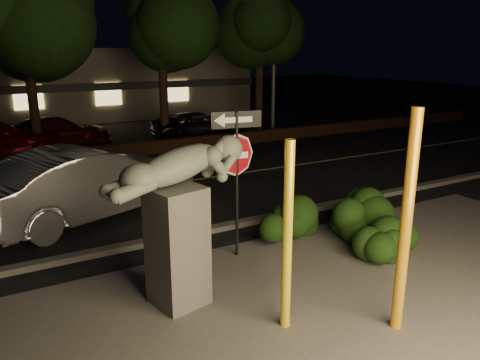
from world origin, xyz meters
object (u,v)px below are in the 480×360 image
signpost (237,156)px  parked_car_dark (200,126)px  yellow_pole_left (287,238)px  streetlight (271,13)px  yellow_pole_right (406,225)px  silver_sedan (88,183)px  parked_car_darkred (58,132)px  sculpture (178,208)px

signpost → parked_car_dark: 12.70m
yellow_pole_left → streetlight: size_ratio=0.30×
streetlight → signpost: bearing=-111.8°
yellow_pole_left → yellow_pole_right: (1.39, -0.83, 0.21)m
silver_sedan → parked_car_darkred: 9.18m
parked_car_darkred → silver_sedan: bearing=165.2°
parked_car_darkred → parked_car_dark: (5.92, -1.12, -0.03)m
signpost → silver_sedan: (-2.01, 3.71, -1.17)m
signpost → streetlight: streetlight is taller
sculpture → parked_car_dark: size_ratio=0.60×
sculpture → parked_car_darkred: 13.98m
parked_car_dark → streetlight: bearing=-87.0°
yellow_pole_right → parked_car_darkred: (-2.09, 16.17, -0.98)m
signpost → parked_car_darkred: bearing=105.3°
yellow_pole_left → silver_sedan: (-1.42, 6.19, -0.54)m
parked_car_darkred → parked_car_dark: size_ratio=1.00×
streetlight → silver_sedan: 13.52m
yellow_pole_right → signpost: bearing=103.8°
signpost → parked_car_darkred: size_ratio=0.65×
yellow_pole_right → silver_sedan: yellow_pole_right is taller
sculpture → streetlight: bearing=39.5°
yellow_pole_left → parked_car_darkred: yellow_pole_left is taller
yellow_pole_right → streetlight: 16.86m
sculpture → yellow_pole_right: bearing=-54.8°
yellow_pole_left → parked_car_darkred: bearing=92.6°
sculpture → parked_car_dark: bearing=51.5°
silver_sedan → parked_car_darkred: (0.73, 9.15, -0.23)m
sculpture → silver_sedan: sculpture is taller
parked_car_darkred → sculpture: bearing=168.4°
yellow_pole_left → sculpture: 1.76m
yellow_pole_right → streetlight: streetlight is taller
sculpture → parked_car_darkred: (0.36, 13.94, -0.97)m
signpost → sculpture: bearing=-136.7°
yellow_pole_right → sculpture: (-2.44, 2.23, -0.01)m
streetlight → parked_car_darkred: 10.68m
yellow_pole_right → yellow_pole_left: bearing=149.2°
yellow_pole_left → sculpture: (-1.05, 1.40, 0.21)m
signpost → parked_car_dark: (4.64, 11.74, -1.42)m
parked_car_dark → silver_sedan: bearing=149.4°
yellow_pole_left → streetlight: streetlight is taller
yellow_pole_right → silver_sedan: bearing=111.9°
streetlight → sculpture: bearing=-114.3°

